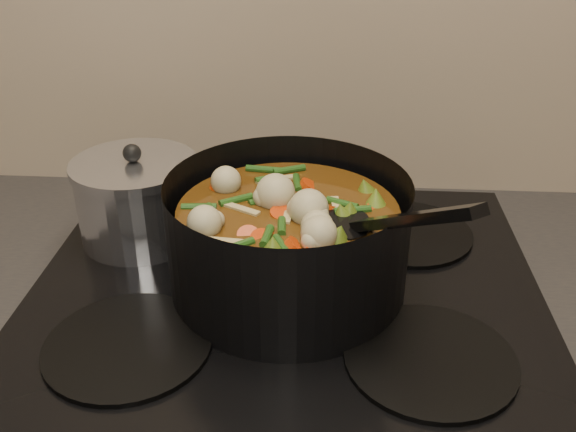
{
  "coord_description": "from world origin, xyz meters",
  "views": [
    {
      "loc": [
        0.05,
        1.28,
        1.39
      ],
      "look_at": [
        0.0,
        1.93,
        1.03
      ],
      "focal_mm": 40.0,
      "sensor_mm": 36.0,
      "label": 1
    }
  ],
  "objects": [
    {
      "name": "saucepan",
      "position": [
        -0.21,
        2.03,
        0.99
      ],
      "size": [
        0.17,
        0.17,
        0.14
      ],
      "rotation": [
        0.0,
        0.0,
        -0.34
      ],
      "color": "silver",
      "rests_on": "stovetop"
    },
    {
      "name": "stovetop",
      "position": [
        0.0,
        1.93,
        0.92
      ],
      "size": [
        0.62,
        0.54,
        0.03
      ],
      "color": "black",
      "rests_on": "counter"
    },
    {
      "name": "stockpot",
      "position": [
        0.0,
        1.92,
        1.0
      ],
      "size": [
        0.37,
        0.37,
        0.21
      ],
      "rotation": [
        0.0,
        0.0,
        0.41
      ],
      "color": "black",
      "rests_on": "stovetop"
    }
  ]
}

